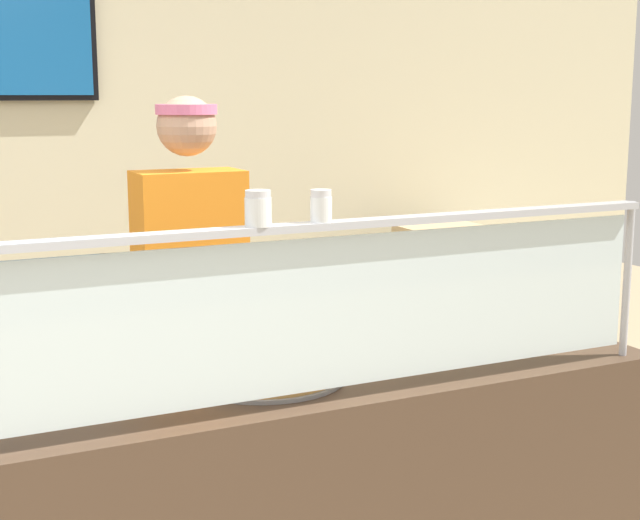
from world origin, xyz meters
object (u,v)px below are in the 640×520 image
at_px(pizza_tray, 265,373).
at_px(pepper_flake_shaker, 321,208).
at_px(worker_figure, 193,308).
at_px(pizza_server, 263,368).
at_px(pizza_box_stack, 450,244).
at_px(parmesan_shaker, 258,211).

bearing_deg(pizza_tray, pepper_flake_shaker, -79.54).
xyz_separation_m(pepper_flake_shaker, worker_figure, (-0.03, 0.99, -0.47)).
bearing_deg(pizza_server, worker_figure, 90.65).
relative_size(pepper_flake_shaker, pizza_box_stack, 0.17).
bearing_deg(worker_figure, pizza_server, -92.30).
bearing_deg(pizza_server, pizza_tray, 57.32).
relative_size(parmesan_shaker, pepper_flake_shaker, 1.07).
distance_m(worker_figure, pizza_box_stack, 1.97).
relative_size(parmesan_shaker, worker_figure, 0.05).
height_order(pizza_server, pepper_flake_shaker, pepper_flake_shaker).
xyz_separation_m(pizza_tray, pepper_flake_shaker, (0.05, -0.27, 0.51)).
height_order(pizza_tray, parmesan_shaker, parmesan_shaker).
xyz_separation_m(pizza_server, pizza_box_stack, (1.76, 1.68, -0.01)).
bearing_deg(parmesan_shaker, worker_figure, 81.97).
height_order(parmesan_shaker, pepper_flake_shaker, parmesan_shaker).
xyz_separation_m(pizza_tray, pizza_server, (-0.01, -0.02, 0.02)).
height_order(pizza_tray, pizza_server, pizza_server).
distance_m(pizza_tray, parmesan_shaker, 0.59).
bearing_deg(parmesan_shaker, pizza_tray, 65.22).
distance_m(pizza_tray, worker_figure, 0.72).
height_order(pizza_server, pizza_box_stack, pizza_box_stack).
bearing_deg(pizza_server, pepper_flake_shaker, -72.62).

